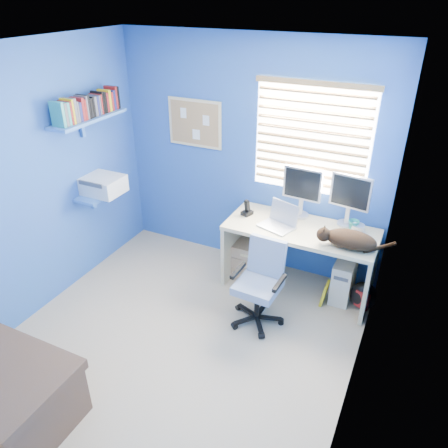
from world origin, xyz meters
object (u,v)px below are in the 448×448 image
at_px(cat, 351,240).
at_px(tower_pc, 344,278).
at_px(desk, 298,259).
at_px(office_chair, 259,293).
at_px(laptop, 277,218).

xyz_separation_m(cat, tower_pc, (-0.03, 0.24, -0.60)).
bearing_deg(tower_pc, desk, -170.27).
bearing_deg(office_chair, desk, 73.83).
bearing_deg(cat, office_chair, -154.83).
relative_size(laptop, tower_pc, 0.73).
distance_m(desk, office_chair, 0.66).
height_order(desk, tower_pc, desk).
bearing_deg(laptop, cat, 13.26).
distance_m(tower_pc, office_chair, 0.97).
xyz_separation_m(laptop, cat, (0.74, -0.07, -0.03)).
distance_m(desk, laptop, 0.54).
height_order(laptop, tower_pc, laptop).
relative_size(desk, cat, 3.20).
distance_m(laptop, office_chair, 0.76).
bearing_deg(desk, tower_pc, 9.61).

